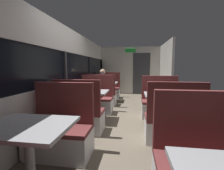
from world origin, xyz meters
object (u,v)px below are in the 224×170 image
at_px(bench_rear_aisle_facing_end, 173,124).
at_px(seated_passenger, 103,90).
at_px(bench_rear_aisle_facing_entry, 160,105).
at_px(coffee_cup_primary, 105,81).
at_px(bench_far_window_facing_end, 102,96).
at_px(bench_near_window_facing_entry, 60,134).
at_px(bench_far_window_facing_entry, 109,90).
at_px(bench_mid_window_facing_entry, 96,101).
at_px(dining_table_near_window, 28,134).
at_px(dining_table_mid_window, 89,95).
at_px(dining_table_far_window, 106,85).
at_px(dining_table_rear_aisle, 166,99).
at_px(bench_mid_window_facing_end, 80,116).

relative_size(bench_rear_aisle_facing_end, seated_passenger, 0.87).
bearing_deg(bench_rear_aisle_facing_end, bench_rear_aisle_facing_entry, 90.00).
bearing_deg(coffee_cup_primary, bench_far_window_facing_end, -90.30).
height_order(bench_near_window_facing_entry, bench_far_window_facing_entry, same).
height_order(bench_far_window_facing_end, bench_rear_aisle_facing_end, same).
relative_size(bench_far_window_facing_entry, bench_rear_aisle_facing_end, 1.00).
bearing_deg(bench_far_window_facing_end, seated_passenger, 90.00).
xyz_separation_m(bench_mid_window_facing_entry, bench_far_window_facing_end, (0.00, 0.85, 0.00)).
distance_m(bench_near_window_facing_entry, seated_passenger, 3.17).
bearing_deg(bench_near_window_facing_entry, dining_table_near_window, -90.00).
height_order(bench_far_window_facing_end, coffee_cup_primary, bench_far_window_facing_end).
height_order(dining_table_mid_window, dining_table_far_window, same).
relative_size(bench_near_window_facing_entry, bench_rear_aisle_facing_end, 1.00).
relative_size(dining_table_near_window, coffee_cup_primary, 10.00).
relative_size(bench_near_window_facing_entry, bench_far_window_facing_entry, 1.00).
distance_m(bench_rear_aisle_facing_end, bench_rear_aisle_facing_entry, 1.40).
distance_m(dining_table_near_window, seated_passenger, 3.87).
height_order(dining_table_mid_window, coffee_cup_primary, coffee_cup_primary).
distance_m(bench_near_window_facing_entry, bench_rear_aisle_facing_end, 1.90).
distance_m(dining_table_mid_window, bench_far_window_facing_end, 1.58).
bearing_deg(bench_far_window_facing_entry, dining_table_near_window, -90.00).
height_order(dining_table_far_window, coffee_cup_primary, coffee_cup_primary).
distance_m(bench_mid_window_facing_entry, dining_table_rear_aisle, 2.03).
xyz_separation_m(dining_table_near_window, seated_passenger, (0.00, 3.87, -0.10)).
distance_m(dining_table_far_window, seated_passenger, 0.64).
distance_m(bench_near_window_facing_entry, dining_table_mid_window, 1.58).
bearing_deg(bench_rear_aisle_facing_entry, dining_table_near_window, -123.10).
xyz_separation_m(bench_mid_window_facing_end, bench_far_window_facing_end, (0.00, 2.25, 0.00)).
xyz_separation_m(bench_rear_aisle_facing_end, coffee_cup_primary, (-1.79, 3.01, 0.46)).
height_order(bench_near_window_facing_entry, dining_table_far_window, bench_near_window_facing_entry).
distance_m(bench_rear_aisle_facing_entry, seated_passenger, 2.12).
bearing_deg(seated_passenger, dining_table_rear_aisle, -45.47).
height_order(bench_mid_window_facing_entry, dining_table_rear_aisle, bench_mid_window_facing_entry).
bearing_deg(bench_mid_window_facing_entry, dining_table_rear_aisle, -26.68).
xyz_separation_m(bench_near_window_facing_entry, bench_mid_window_facing_entry, (0.00, 2.25, 0.00)).
bearing_deg(dining_table_far_window, dining_table_rear_aisle, -53.81).
height_order(dining_table_near_window, bench_mid_window_facing_end, bench_mid_window_facing_end).
height_order(bench_far_window_facing_entry, bench_rear_aisle_facing_end, same).
distance_m(bench_far_window_facing_end, coffee_cup_primary, 0.72).
bearing_deg(bench_mid_window_facing_end, dining_table_mid_window, 90.00).
bearing_deg(dining_table_near_window, bench_far_window_facing_end, 90.00).
bearing_deg(bench_mid_window_facing_end, bench_mid_window_facing_entry, 90.00).
height_order(bench_far_window_facing_end, bench_rear_aisle_facing_entry, same).
bearing_deg(seated_passenger, bench_far_window_facing_entry, 90.00).
bearing_deg(dining_table_rear_aisle, dining_table_far_window, 126.19).
bearing_deg(dining_table_mid_window, dining_table_rear_aisle, -6.38).
bearing_deg(bench_mid_window_facing_end, dining_table_rear_aisle, 15.59).
height_order(bench_near_window_facing_entry, bench_far_window_facing_end, same).
distance_m(bench_mid_window_facing_entry, coffee_cup_primary, 1.48).
xyz_separation_m(dining_table_rear_aisle, bench_rear_aisle_facing_end, (0.00, -0.70, -0.31)).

